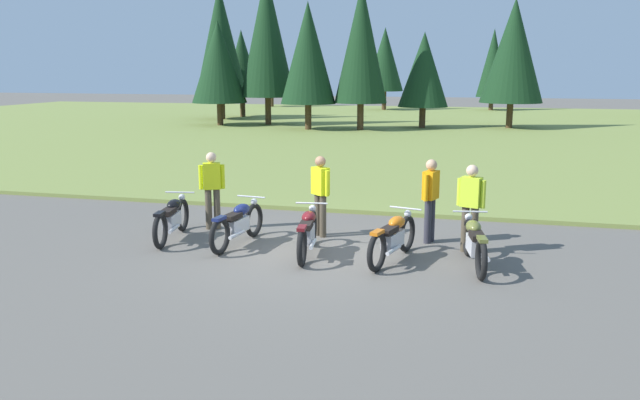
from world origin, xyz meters
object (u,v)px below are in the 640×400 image
Objects in this scene: motorcycle_navy at (238,223)px; rider_checking_bike at (212,186)px; rider_in_hivis_vest at (471,203)px; rider_with_back_turned at (430,196)px; motorcycle_black at (172,218)px; rider_near_row_end at (320,191)px; motorcycle_maroon at (308,232)px; motorcycle_olive at (474,243)px; motorcycle_orange at (393,237)px.

rider_checking_bike reaches higher than motorcycle_navy.
rider_checking_bike is 5.43m from rider_in_hivis_vest.
rider_checking_bike is (-4.62, -0.06, 0.00)m from rider_with_back_turned.
rider_in_hivis_vest is (4.40, 0.60, 0.51)m from motorcycle_navy.
motorcycle_navy is (1.46, -0.08, 0.00)m from motorcycle_black.
motorcycle_black is 3.06m from rider_near_row_end.
motorcycle_navy is at bearing -162.44° from rider_with_back_turned.
motorcycle_olive is at bearing 0.07° from motorcycle_maroon.
rider_with_back_turned reaches higher than motorcycle_black.
motorcycle_black is 1.25× the size of rider_checking_bike.
rider_checking_bike is at bearing 150.79° from motorcycle_maroon.
motorcycle_navy is at bearing 174.26° from motorcycle_orange.
rider_near_row_end reaches higher than motorcycle_olive.
motorcycle_navy and motorcycle_olive have the same top height.
rider_with_back_turned is at bearing 34.58° from motorcycle_maroon.
rider_near_row_end is (-1.70, 1.38, 0.51)m from motorcycle_orange.
motorcycle_navy and motorcycle_maroon have the same top height.
motorcycle_navy is 1.26× the size of rider_in_hivis_vest.
rider_with_back_turned is 2.23m from rider_near_row_end.
rider_with_back_turned reaches higher than motorcycle_maroon.
motorcycle_maroon and motorcycle_orange have the same top height.
rider_in_hivis_vest is (5.86, 0.52, 0.51)m from motorcycle_black.
rider_in_hivis_vest reaches higher than motorcycle_navy.
motorcycle_black is at bearing -114.15° from rider_checking_bike.
rider_with_back_turned is at bearing 11.83° from motorcycle_black.
rider_in_hivis_vest is (1.31, 0.91, 0.51)m from motorcycle_orange.
rider_checking_bike reaches higher than motorcycle_olive.
rider_near_row_end is at bearing -0.42° from rider_checking_bike.
motorcycle_navy is 4.47m from rider_in_hivis_vest.
rider_in_hivis_vest is (-0.11, 0.91, 0.51)m from motorcycle_olive.
motorcycle_orange is at bearing -5.74° from motorcycle_navy.
motorcycle_olive is 1.05m from rider_in_hivis_vest.
motorcycle_orange is at bearing 0.12° from motorcycle_maroon.
motorcycle_navy is 3.83m from rider_with_back_turned.
motorcycle_navy is 1.26× the size of rider_with_back_turned.
rider_checking_bike is (-5.51, 1.40, 0.51)m from motorcycle_olive.
motorcycle_maroon is 1.25× the size of rider_near_row_end.
motorcycle_orange is at bearing -145.17° from rider_in_hivis_vest.
motorcycle_black is at bearing -168.17° from rider_with_back_turned.
motorcycle_olive is 1.78m from rider_with_back_turned.
rider_in_hivis_vest is (5.41, -0.49, 0.00)m from rider_checking_bike.
rider_with_back_turned is (2.11, 1.46, 0.51)m from motorcycle_maroon.
motorcycle_navy is 1.83m from rider_near_row_end.
motorcycle_black is 1.46m from motorcycle_navy.
rider_near_row_end is 1.00× the size of rider_in_hivis_vest.
rider_in_hivis_vest is at bearing 5.08° from motorcycle_black.
motorcycle_black is 1.01× the size of motorcycle_orange.
rider_checking_bike is at bearing 65.85° from motorcycle_black.
rider_near_row_end is at bearing 156.13° from motorcycle_olive.
rider_in_hivis_vest reaches higher than motorcycle_olive.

